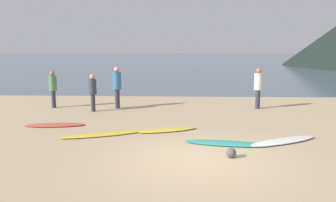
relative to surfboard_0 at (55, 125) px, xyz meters
The scene contains 12 objects.
ground_plane 8.22m from the surfboard_0, 54.55° to the left, with size 120.00×120.00×0.20m, color tan.
ocean_water 57.25m from the surfboard_0, 85.23° to the left, with size 140.00×100.00×0.01m, color #475B6B.
surfboard_0 is the anchor object (origin of this frame).
surfboard_1 2.24m from the surfboard_0, 31.43° to the right, with size 2.59×0.50×0.07m, color yellow.
surfboard_2 3.93m from the surfboard_0, ahead, with size 1.98×0.51×0.08m, color yellow.
surfboard_3 5.96m from the surfboard_0, 19.49° to the right, with size 2.35×0.57×0.07m, color teal.
surfboard_4 7.46m from the surfboard_0, 13.37° to the right, with size 2.35×0.51×0.09m, color white.
person_0 8.52m from the surfboard_0, 25.35° to the left, with size 0.36×0.36×1.78m.
person_1 3.91m from the surfboard_0, 66.22° to the left, with size 0.37×0.37×1.82m.
person_2 3.82m from the surfboard_0, 111.01° to the left, with size 0.33×0.33×1.63m.
person_3 2.88m from the surfboard_0, 76.37° to the left, with size 0.31×0.31×1.55m.
beach_rock_near 6.41m from the surfboard_0, 29.36° to the right, with size 0.25×0.25×0.25m, color #524C51.
Camera 1 is at (-0.38, -8.08, 2.75)m, focal length 36.94 mm.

